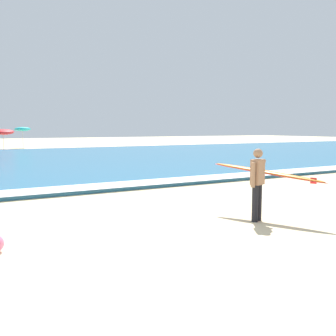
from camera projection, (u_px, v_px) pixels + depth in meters
ground_plane at (127, 238)px, 7.84m from camera, size 160.00×160.00×0.00m
sea at (1, 162)px, 24.66m from camera, size 120.00×28.00×0.14m
surf_foam at (53, 190)px, 13.10m from camera, size 120.00×1.43×0.01m
surfer_with_board at (262, 177)px, 9.39m from camera, size 1.40×2.86×1.73m
beach_umbrella_7 at (3, 132)px, 40.66m from camera, size 2.17×2.21×2.16m
beach_umbrella_8 at (23, 129)px, 42.26m from camera, size 1.71×1.74×2.34m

